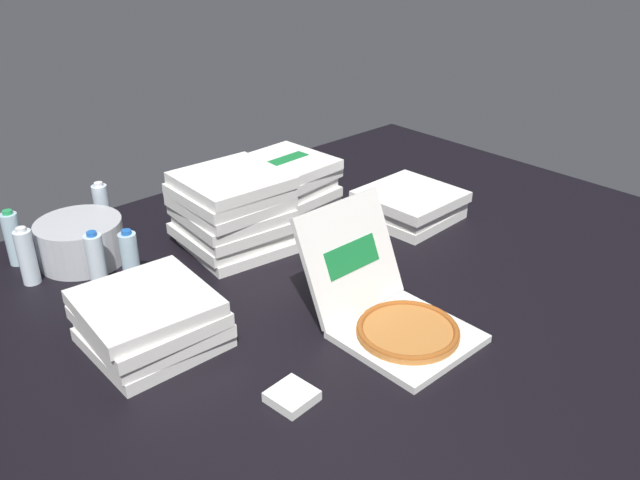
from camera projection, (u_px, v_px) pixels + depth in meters
ground_plane at (345, 281)px, 2.51m from camera, size 3.20×2.40×0.02m
open_pizza_box at (391, 311)px, 2.17m from camera, size 0.39×0.55×0.38m
pizza_stack_left_near at (283, 183)px, 3.06m from camera, size 0.45×0.44×0.23m
pizza_stack_right_mid at (150, 320)px, 2.09m from camera, size 0.43×0.42×0.18m
pizza_stack_right_far at (233, 212)px, 2.66m from camera, size 0.44×0.44×0.32m
pizza_stack_center_far at (408, 204)px, 2.95m from camera, size 0.41×0.42×0.14m
ice_bucket at (81, 241)px, 2.59m from camera, size 0.33×0.33×0.17m
water_bottle_0 at (130, 260)px, 2.41m from camera, size 0.07×0.07×0.23m
water_bottle_1 at (102, 209)px, 2.81m from camera, size 0.07×0.07×0.23m
water_bottle_2 at (27, 257)px, 2.43m from camera, size 0.07×0.07×0.23m
water_bottle_3 at (96, 261)px, 2.40m from camera, size 0.07×0.07×0.23m
water_bottle_4 at (13, 238)px, 2.56m from camera, size 0.07×0.07×0.23m
napkin_pile at (292, 396)px, 1.88m from camera, size 0.13×0.13×0.03m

